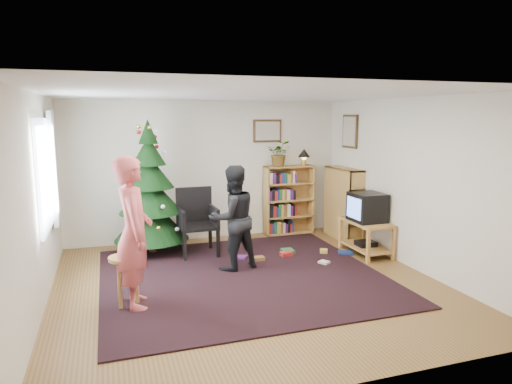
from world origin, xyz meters
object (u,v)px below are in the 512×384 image
object	(u,v)px
christmas_tree	(150,199)
crt_tv	(367,207)
picture_back	(267,131)
person_by_chair	(233,218)
person_standing	(134,233)
picture_right	(350,131)
potted_plant	(279,153)
bookshelf_right	(343,203)
armchair	(196,218)
tv_stand	(366,234)
stool	(125,268)
table_lamp	(304,154)
bookshelf_back	(289,199)

from	to	relation	value
christmas_tree	crt_tv	bearing A→B (deg)	-19.28
picture_back	christmas_tree	xyz separation A→B (m)	(-2.23, -0.64, -1.04)
person_by_chair	person_standing	bearing A→B (deg)	17.78
picture_right	person_by_chair	bearing A→B (deg)	-155.99
potted_plant	bookshelf_right	bearing A→B (deg)	-33.65
christmas_tree	bookshelf_right	world-z (taller)	christmas_tree
armchair	person_standing	distance (m)	2.17
picture_back	picture_right	world-z (taller)	picture_right
picture_right	tv_stand	bearing A→B (deg)	-103.45
picture_back	bookshelf_right	size ratio (longest dim) A/B	0.42
stool	table_lamp	size ratio (longest dim) A/B	1.95
bookshelf_back	person_standing	size ratio (longest dim) A/B	0.73
armchair	table_lamp	xyz separation A→B (m)	(2.23, 0.75, 0.92)
picture_back	stool	bearing A→B (deg)	-135.47
bookshelf_back	armchair	xyz separation A→B (m)	(-1.93, -0.75, -0.08)
picture_back	tv_stand	distance (m)	2.64
bookshelf_right	table_lamp	size ratio (longest dim) A/B	4.19
armchair	potted_plant	distance (m)	2.11
christmas_tree	potted_plant	xyz separation A→B (m)	(2.42, 0.50, 0.63)
bookshelf_right	person_standing	size ratio (longest dim) A/B	0.73
bookshelf_back	picture_right	bearing A→B (deg)	-32.31
armchair	potted_plant	xyz separation A→B (m)	(1.73, 0.75, 0.95)
crt_tv	person_standing	xyz separation A→B (m)	(-3.69, -0.95, 0.12)
crt_tv	person_by_chair	xyz separation A→B (m)	(-2.25, -0.05, -0.01)
bookshelf_back	crt_tv	size ratio (longest dim) A/B	2.47
picture_back	armchair	bearing A→B (deg)	-150.11
person_by_chair	potted_plant	bearing A→B (deg)	-143.27
bookshelf_right	stool	distance (m)	4.37
bookshelf_back	tv_stand	world-z (taller)	bookshelf_back
bookshelf_right	picture_back	bearing A→B (deg)	56.11
picture_back	crt_tv	world-z (taller)	picture_back
tv_stand	potted_plant	world-z (taller)	potted_plant
tv_stand	potted_plant	distance (m)	2.23
picture_right	crt_tv	distance (m)	1.60
person_standing	bookshelf_back	bearing A→B (deg)	-49.43
stool	person_standing	distance (m)	0.45
crt_tv	person_by_chair	size ratio (longest dim) A/B	0.34
picture_right	tv_stand	size ratio (longest dim) A/B	0.65
picture_right	armchair	xyz separation A→B (m)	(-2.86, -0.16, -1.37)
picture_back	bookshelf_back	bearing A→B (deg)	-19.00
christmas_tree	crt_tv	xyz separation A→B (m)	(3.30, -1.15, -0.13)
bookshelf_right	table_lamp	bearing A→B (deg)	36.86
person_standing	potted_plant	size ratio (longest dim) A/B	3.74
christmas_tree	person_standing	xyz separation A→B (m)	(-0.39, -2.11, -0.01)
christmas_tree	person_by_chair	distance (m)	1.60
person_standing	tv_stand	bearing A→B (deg)	-75.86
christmas_tree	bookshelf_right	distance (m)	3.43
christmas_tree	armchair	size ratio (longest dim) A/B	2.02
picture_right	potted_plant	world-z (taller)	picture_right
crt_tv	stool	world-z (taller)	crt_tv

